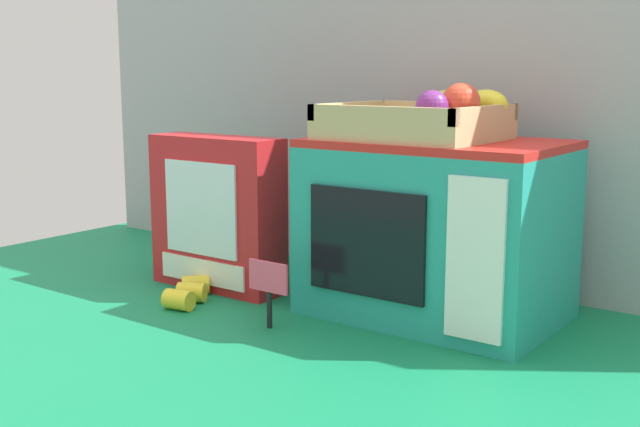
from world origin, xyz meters
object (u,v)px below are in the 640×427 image
Objects in this scene: cookie_set_box at (217,213)px; loose_toy_banana at (189,292)px; food_groups_crate at (425,121)px; price_sign at (268,284)px; toy_microwave at (435,229)px.

cookie_set_box is 0.15m from loose_toy_banana.
price_sign is (-0.15, -0.19, -0.23)m from food_groups_crate.
toy_microwave reaches higher than loose_toy_banana.
cookie_set_box is 2.63× the size of price_sign.
price_sign is at bearing -29.08° from cookie_set_box.
cookie_set_box is at bearing -168.81° from food_groups_crate.
food_groups_crate is at bearing 11.19° from cookie_set_box.
food_groups_crate is at bearing -145.79° from toy_microwave.
price_sign is at bearing -7.55° from loose_toy_banana.
loose_toy_banana is at bearing -153.64° from toy_microwave.
toy_microwave reaches higher than cookie_set_box.
toy_microwave is 3.67× the size of price_sign.
food_groups_crate is at bearing 52.30° from price_sign.
food_groups_crate is at bearing 25.94° from loose_toy_banana.
toy_microwave is 0.38m from cookie_set_box.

